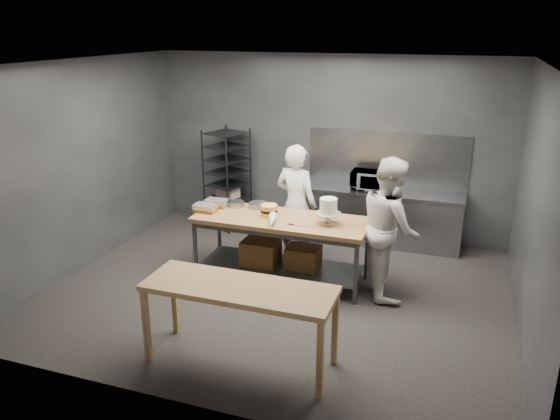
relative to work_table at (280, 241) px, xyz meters
The scene contains 16 objects.
ground 0.68m from the work_table, 72.85° to the right, with size 6.00×6.00×0.00m, color black.
back_wall 2.34m from the work_table, 87.09° to the left, with size 6.00×0.04×3.00m, color #4C4F54.
work_table is the anchor object (origin of this frame).
near_counter 2.07m from the work_table, 82.67° to the right, with size 2.00×0.70×0.90m.
back_counter 2.14m from the work_table, 58.72° to the left, with size 2.60×0.60×0.90m.
splashback_panel 2.52m from the work_table, 62.45° to the left, with size 2.60×0.02×0.90m, color slate.
speed_rack 2.38m from the work_table, 132.26° to the left, with size 0.77×0.80×1.75m.
chef_behind 0.75m from the work_table, 88.53° to the left, with size 0.66×0.43×1.81m, color white.
chef_right 1.53m from the work_table, ahead, with size 0.91×0.71×1.87m, color silver.
microwave 2.08m from the work_table, 64.38° to the left, with size 0.54×0.37×0.30m, color black.
frosted_cake_stand 0.89m from the work_table, ahead, with size 0.34×0.34×0.36m.
layer_cake 0.46m from the work_table, behind, with size 0.24×0.24×0.16m.
cake_pans 0.86m from the work_table, 160.05° to the left, with size 0.81×0.38×0.07m.
piping_bag 0.51m from the work_table, 92.00° to the right, with size 0.12×0.12×0.38m, color silver.
offset_spatula 0.52m from the work_table, 34.20° to the right, with size 0.36×0.02×0.02m.
pastry_clamshells 1.14m from the work_table, behind, with size 0.36×0.46×0.11m.
Camera 1 is at (2.20, -6.30, 3.44)m, focal length 35.00 mm.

